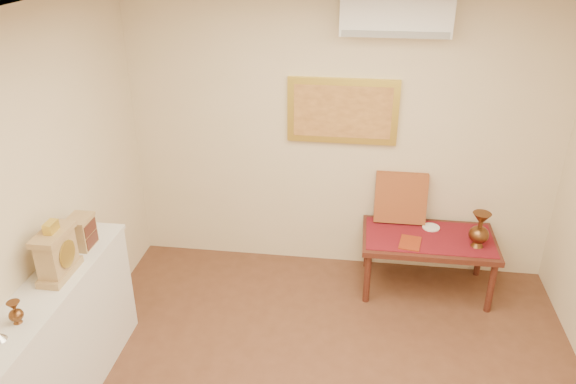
% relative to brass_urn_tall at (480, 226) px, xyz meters
% --- Properties ---
extents(ceiling, '(4.50, 4.50, 0.00)m').
position_rel_brass_urn_tall_xyz_m(ceiling, '(-1.25, -1.77, 1.94)').
color(ceiling, silver).
rests_on(ceiling, ground).
extents(wall_back, '(4.00, 0.02, 2.70)m').
position_rel_brass_urn_tall_xyz_m(wall_back, '(-1.25, 0.48, 0.59)').
color(wall_back, beige).
rests_on(wall_back, ground).
extents(brass_urn_small, '(0.09, 0.09, 0.20)m').
position_rel_brass_urn_tall_xyz_m(brass_urn_small, '(-3.06, -2.00, 0.32)').
color(brass_urn_small, brown).
rests_on(brass_urn_small, display_ledge).
extents(table_cloth, '(1.14, 0.59, 0.01)m').
position_rel_brass_urn_tall_xyz_m(table_cloth, '(-0.40, 0.11, -0.20)').
color(table_cloth, maroon).
rests_on(table_cloth, low_table).
extents(brass_urn_tall, '(0.18, 0.18, 0.40)m').
position_rel_brass_urn_tall_xyz_m(brass_urn_tall, '(0.00, 0.00, 0.00)').
color(brass_urn_tall, brown).
rests_on(brass_urn_tall, table_cloth).
extents(plate, '(0.16, 0.16, 0.01)m').
position_rel_brass_urn_tall_xyz_m(plate, '(-0.37, 0.27, -0.19)').
color(plate, white).
rests_on(plate, table_cloth).
extents(menu, '(0.22, 0.28, 0.01)m').
position_rel_brass_urn_tall_xyz_m(menu, '(-0.58, -0.04, -0.19)').
color(menu, maroon).
rests_on(menu, table_cloth).
extents(cushion, '(0.48, 0.20, 0.49)m').
position_rel_brass_urn_tall_xyz_m(cushion, '(-0.67, 0.38, 0.04)').
color(cushion, maroon).
rests_on(cushion, table_cloth).
extents(display_ledge, '(0.37, 2.02, 0.98)m').
position_rel_brass_urn_tall_xyz_m(display_ledge, '(-3.08, -1.77, -0.27)').
color(display_ledge, silver).
rests_on(display_ledge, floor).
extents(mantel_clock, '(0.17, 0.36, 0.41)m').
position_rel_brass_urn_tall_xyz_m(mantel_clock, '(-3.05, -1.49, 0.40)').
color(mantel_clock, tan).
rests_on(mantel_clock, display_ledge).
extents(wooden_chest, '(0.16, 0.21, 0.24)m').
position_rel_brass_urn_tall_xyz_m(wooden_chest, '(-3.07, -1.12, 0.34)').
color(wooden_chest, tan).
rests_on(wooden_chest, display_ledge).
extents(low_table, '(1.20, 0.70, 0.55)m').
position_rel_brass_urn_tall_xyz_m(low_table, '(-0.40, 0.11, -0.27)').
color(low_table, '#4C2017').
rests_on(low_table, floor).
extents(painting, '(1.00, 0.06, 0.60)m').
position_rel_brass_urn_tall_xyz_m(painting, '(-1.25, 0.45, 0.84)').
color(painting, gold).
rests_on(painting, wall_back).
extents(ac_unit, '(0.90, 0.25, 0.30)m').
position_rel_brass_urn_tall_xyz_m(ac_unit, '(-0.85, 0.35, 1.69)').
color(ac_unit, white).
rests_on(ac_unit, wall_back).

